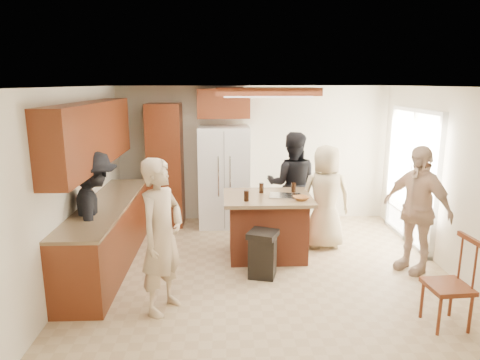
{
  "coord_description": "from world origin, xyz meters",
  "views": [
    {
      "loc": [
        -0.57,
        -5.39,
        2.55
      ],
      "look_at": [
        -0.32,
        0.75,
        1.15
      ],
      "focal_mm": 32.0,
      "sensor_mm": 36.0,
      "label": 1
    }
  ],
  "objects_px": {
    "person_behind_left": "(292,184)",
    "trash_bin": "(263,254)",
    "person_side_right": "(416,209)",
    "spindle_chair": "(450,286)",
    "person_behind_right": "(325,197)",
    "refrigerator": "(224,177)",
    "person_counter": "(95,216)",
    "kitchen_island": "(267,225)",
    "person_front_left": "(162,237)"
  },
  "relations": [
    {
      "from": "person_behind_left",
      "to": "trash_bin",
      "type": "bearing_deg",
      "value": 77.81
    },
    {
      "from": "person_side_right",
      "to": "spindle_chair",
      "type": "xyz_separation_m",
      "value": [
        -0.23,
        -1.4,
        -0.42
      ]
    },
    {
      "from": "person_behind_right",
      "to": "person_side_right",
      "type": "height_order",
      "value": "person_side_right"
    },
    {
      "from": "refrigerator",
      "to": "trash_bin",
      "type": "xyz_separation_m",
      "value": [
        0.5,
        -2.17,
        -0.58
      ]
    },
    {
      "from": "person_side_right",
      "to": "person_counter",
      "type": "bearing_deg",
      "value": -119.99
    },
    {
      "from": "person_behind_right",
      "to": "refrigerator",
      "type": "xyz_separation_m",
      "value": [
        -1.56,
        1.16,
        0.08
      ]
    },
    {
      "from": "person_side_right",
      "to": "spindle_chair",
      "type": "relative_size",
      "value": 1.76
    },
    {
      "from": "person_behind_right",
      "to": "trash_bin",
      "type": "height_order",
      "value": "person_behind_right"
    },
    {
      "from": "person_counter",
      "to": "kitchen_island",
      "type": "bearing_deg",
      "value": -93.82
    },
    {
      "from": "person_counter",
      "to": "refrigerator",
      "type": "relative_size",
      "value": 0.96
    },
    {
      "from": "trash_bin",
      "to": "spindle_chair",
      "type": "relative_size",
      "value": 0.63
    },
    {
      "from": "person_front_left",
      "to": "person_side_right",
      "type": "relative_size",
      "value": 1.01
    },
    {
      "from": "person_behind_left",
      "to": "refrigerator",
      "type": "bearing_deg",
      "value": -16.92
    },
    {
      "from": "refrigerator",
      "to": "person_behind_right",
      "type": "bearing_deg",
      "value": -36.52
    },
    {
      "from": "person_front_left",
      "to": "kitchen_island",
      "type": "distance_m",
      "value": 2.07
    },
    {
      "from": "refrigerator",
      "to": "trash_bin",
      "type": "distance_m",
      "value": 2.3
    },
    {
      "from": "person_front_left",
      "to": "refrigerator",
      "type": "relative_size",
      "value": 0.98
    },
    {
      "from": "person_behind_left",
      "to": "person_counter",
      "type": "height_order",
      "value": "person_behind_left"
    },
    {
      "from": "trash_bin",
      "to": "person_behind_left",
      "type": "bearing_deg",
      "value": 68.38
    },
    {
      "from": "person_behind_right",
      "to": "spindle_chair",
      "type": "height_order",
      "value": "person_behind_right"
    },
    {
      "from": "person_behind_right",
      "to": "kitchen_island",
      "type": "height_order",
      "value": "person_behind_right"
    },
    {
      "from": "person_side_right",
      "to": "spindle_chair",
      "type": "distance_m",
      "value": 1.48
    },
    {
      "from": "person_counter",
      "to": "person_front_left",
      "type": "bearing_deg",
      "value": -150.94
    },
    {
      "from": "person_front_left",
      "to": "refrigerator",
      "type": "height_order",
      "value": "refrigerator"
    },
    {
      "from": "person_counter",
      "to": "spindle_chair",
      "type": "bearing_deg",
      "value": -127.97
    },
    {
      "from": "person_behind_left",
      "to": "refrigerator",
      "type": "height_order",
      "value": "refrigerator"
    },
    {
      "from": "person_counter",
      "to": "refrigerator",
      "type": "distance_m",
      "value": 2.73
    },
    {
      "from": "person_front_left",
      "to": "person_counter",
      "type": "distance_m",
      "value": 1.29
    },
    {
      "from": "person_counter",
      "to": "spindle_chair",
      "type": "relative_size",
      "value": 1.73
    },
    {
      "from": "person_front_left",
      "to": "person_behind_left",
      "type": "distance_m",
      "value": 3.05
    },
    {
      "from": "person_behind_left",
      "to": "refrigerator",
      "type": "xyz_separation_m",
      "value": [
        -1.14,
        0.56,
        0.02
      ]
    },
    {
      "from": "person_behind_left",
      "to": "spindle_chair",
      "type": "distance_m",
      "value": 3.17
    },
    {
      "from": "kitchen_island",
      "to": "person_side_right",
      "type": "bearing_deg",
      "value": -16.56
    },
    {
      "from": "refrigerator",
      "to": "person_behind_left",
      "type": "bearing_deg",
      "value": -26.35
    },
    {
      "from": "person_front_left",
      "to": "kitchen_island",
      "type": "xyz_separation_m",
      "value": [
        1.34,
        1.52,
        -0.41
      ]
    },
    {
      "from": "trash_bin",
      "to": "spindle_chair",
      "type": "distance_m",
      "value": 2.26
    },
    {
      "from": "person_counter",
      "to": "spindle_chair",
      "type": "distance_m",
      "value": 4.27
    },
    {
      "from": "person_side_right",
      "to": "person_counter",
      "type": "distance_m",
      "value": 4.28
    },
    {
      "from": "spindle_chair",
      "to": "person_counter",
      "type": "bearing_deg",
      "value": 162.15
    },
    {
      "from": "person_counter",
      "to": "person_side_right",
      "type": "bearing_deg",
      "value": -108.88
    },
    {
      "from": "trash_bin",
      "to": "person_side_right",
      "type": "bearing_deg",
      "value": 3.12
    },
    {
      "from": "person_counter",
      "to": "kitchen_island",
      "type": "xyz_separation_m",
      "value": [
        2.32,
        0.68,
        -0.39
      ]
    },
    {
      "from": "refrigerator",
      "to": "kitchen_island",
      "type": "bearing_deg",
      "value": -66.91
    },
    {
      "from": "spindle_chair",
      "to": "kitchen_island",
      "type": "bearing_deg",
      "value": 131.17
    },
    {
      "from": "person_side_right",
      "to": "refrigerator",
      "type": "height_order",
      "value": "refrigerator"
    },
    {
      "from": "person_behind_left",
      "to": "kitchen_island",
      "type": "bearing_deg",
      "value": 70.24
    },
    {
      "from": "person_side_right",
      "to": "refrigerator",
      "type": "distance_m",
      "value": 3.31
    },
    {
      "from": "kitchen_island",
      "to": "trash_bin",
      "type": "bearing_deg",
      "value": -100.46
    },
    {
      "from": "person_front_left",
      "to": "refrigerator",
      "type": "bearing_deg",
      "value": 15.08
    },
    {
      "from": "person_behind_right",
      "to": "person_counter",
      "type": "relative_size",
      "value": 0.95
    }
  ]
}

